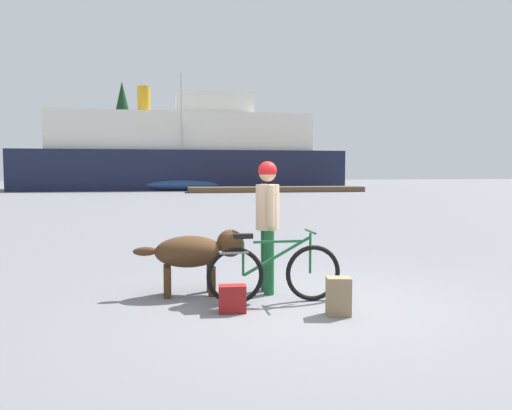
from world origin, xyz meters
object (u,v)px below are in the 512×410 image
object	(u,v)px
backpack	(338,296)
sailboat_moored	(182,184)
bicycle	(274,272)
handbag_pannier	(232,299)
ferry_boat	(184,153)
dog	(197,252)
person_cyclist	(267,213)

from	to	relation	value
backpack	sailboat_moored	bearing A→B (deg)	90.83
bicycle	backpack	size ratio (longest dim) A/B	3.89
backpack	bicycle	bearing A→B (deg)	132.58
handbag_pannier	ferry_boat	bearing A→B (deg)	88.60
bicycle	handbag_pannier	size ratio (longest dim) A/B	5.32
dog	sailboat_moored	distance (m)	34.91
bicycle	person_cyclist	xyz separation A→B (m)	(0.03, 0.54, 0.71)
backpack	sailboat_moored	size ratio (longest dim) A/B	0.05
person_cyclist	sailboat_moored	bearing A→B (deg)	89.88
person_cyclist	backpack	xyz separation A→B (m)	(0.59, -1.21, -0.88)
bicycle	sailboat_moored	xyz separation A→B (m)	(0.10, 35.49, 0.15)
handbag_pannier	sailboat_moored	world-z (taller)	sailboat_moored
person_cyclist	dog	distance (m)	1.09
dog	sailboat_moored	world-z (taller)	sailboat_moored
bicycle	dog	distance (m)	1.12
bicycle	sailboat_moored	distance (m)	35.49
person_cyclist	sailboat_moored	distance (m)	34.96
person_cyclist	sailboat_moored	world-z (taller)	sailboat_moored
person_cyclist	dog	xyz separation A→B (m)	(-0.96, 0.06, -0.51)
person_cyclist	handbag_pannier	size ratio (longest dim) A/B	5.53
ferry_boat	sailboat_moored	xyz separation A→B (m)	(-0.29, -3.58, -2.63)
backpack	person_cyclist	bearing A→B (deg)	116.09
dog	ferry_boat	xyz separation A→B (m)	(1.33, 38.48, 2.59)
bicycle	person_cyclist	world-z (taller)	person_cyclist
backpack	ferry_boat	xyz separation A→B (m)	(-0.23, 39.75, 2.95)
bicycle	dog	xyz separation A→B (m)	(-0.94, 0.59, 0.20)
person_cyclist	ferry_boat	xyz separation A→B (m)	(0.36, 38.53, 2.07)
person_cyclist	backpack	distance (m)	1.61
bicycle	ferry_boat	bearing A→B (deg)	89.43
handbag_pannier	sailboat_moored	bearing A→B (deg)	88.92
dog	ferry_boat	bearing A→B (deg)	88.03
backpack	sailboat_moored	world-z (taller)	sailboat_moored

